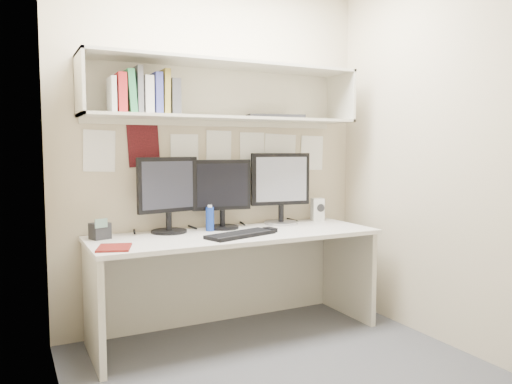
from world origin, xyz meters
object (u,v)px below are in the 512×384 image
desk (236,284)px  speaker (317,209)px  maroon_notebook (114,248)px  monitor_left (168,192)px  monitor_right (281,186)px  desk_phone (100,231)px  monitor_center (222,192)px  keyboard (241,234)px

desk → speaker: 0.98m
maroon_notebook → monitor_left: bearing=59.7°
monitor_right → desk_phone: bearing=-169.7°
desk → desk_phone: (-0.89, 0.17, 0.42)m
monitor_right → speaker: 0.41m
desk_phone → desk: bearing=-31.4°
monitor_left → speaker: monitor_left is taller
desk → monitor_center: bearing=92.8°
desk → maroon_notebook: 0.96m
monitor_right → speaker: (0.35, 0.01, -0.20)m
speaker → maroon_notebook: size_ratio=0.81×
monitor_left → keyboard: size_ratio=1.06×
maroon_notebook → desk: bearing=30.0°
monitor_center → maroon_notebook: size_ratio=2.23×
keyboard → desk_phone: 0.92m
monitor_center → monitor_right: (0.49, -0.00, 0.02)m
monitor_right → desk_phone: monitor_right is taller
monitor_center → keyboard: size_ratio=1.02×
desk → monitor_center: size_ratio=3.96×
desk → maroon_notebook: size_ratio=8.83×
desk → monitor_right: monitor_right is taller
monitor_right → keyboard: monitor_right is taller
monitor_right → maroon_notebook: bearing=-154.9°
keyboard → desk_phone: desk_phone is taller
monitor_center → desk_phone: 0.90m
monitor_left → keyboard: bearing=-54.6°
keyboard → maroon_notebook: (-0.84, -0.04, -0.01)m
monitor_left → monitor_center: 0.41m
monitor_right → maroon_notebook: 1.44m
desk → monitor_left: monitor_left is taller
monitor_left → keyboard: (0.39, -0.37, -0.27)m
desk_phone → monitor_right: bearing=-18.5°
keyboard → desk_phone: (-0.86, 0.32, 0.04)m
maroon_notebook → keyboard: bearing=20.6°
keyboard → speaker: (0.87, 0.38, 0.08)m
speaker → monitor_center: bearing=-164.6°
monitor_left → maroon_notebook: (-0.45, -0.41, -0.28)m
desk → monitor_left: (-0.42, 0.22, 0.65)m
monitor_center → speaker: (0.85, 0.01, -0.18)m
maroon_notebook → desk_phone: 0.36m
speaker → maroon_notebook: (-1.70, -0.42, -0.09)m
monitor_right → maroon_notebook: monitor_right is taller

